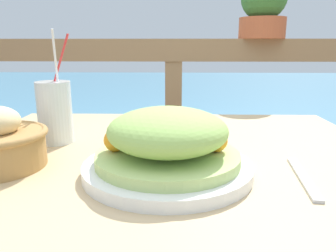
# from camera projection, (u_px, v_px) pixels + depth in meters

# --- Properties ---
(patio_table) EXTENTS (0.92, 0.85, 0.75)m
(patio_table) POSITION_uv_depth(u_px,v_px,m) (169.00, 211.00, 0.67)
(patio_table) COLOR tan
(patio_table) RESTS_ON ground_plane
(railing_fence) EXTENTS (2.80, 0.08, 0.99)m
(railing_fence) POSITION_uv_depth(u_px,v_px,m) (174.00, 97.00, 1.41)
(railing_fence) COLOR #937551
(railing_fence) RESTS_ON ground_plane
(sea_backdrop) EXTENTS (12.00, 4.00, 0.49)m
(sea_backdrop) POSITION_uv_depth(u_px,v_px,m) (176.00, 106.00, 3.95)
(sea_backdrop) COLOR teal
(sea_backdrop) RESTS_ON ground_plane
(salad_plate) EXTENTS (0.29, 0.29, 0.12)m
(salad_plate) POSITION_uv_depth(u_px,v_px,m) (165.00, 146.00, 0.56)
(salad_plate) COLOR white
(salad_plate) RESTS_ON patio_table
(drink_glass) EXTENTS (0.08, 0.08, 0.25)m
(drink_glass) POSITION_uv_depth(u_px,v_px,m) (55.00, 112.00, 0.74)
(drink_glass) COLOR silver
(drink_glass) RESTS_ON patio_table
(potted_plant) EXTENTS (0.19, 0.19, 0.25)m
(potted_plant) POSITION_uv_depth(u_px,v_px,m) (263.00, 7.00, 1.31)
(potted_plant) COLOR #B75B38
(potted_plant) RESTS_ON railing_fence
(knife) EXTENTS (0.04, 0.18, 0.00)m
(knife) POSITION_uv_depth(u_px,v_px,m) (303.00, 177.00, 0.55)
(knife) COLOR silver
(knife) RESTS_ON patio_table
(orange_near_basket) EXTENTS (0.06, 0.06, 0.06)m
(orange_near_basket) POSITION_uv_depth(u_px,v_px,m) (152.00, 128.00, 0.75)
(orange_near_basket) COLOR orange
(orange_near_basket) RESTS_ON patio_table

